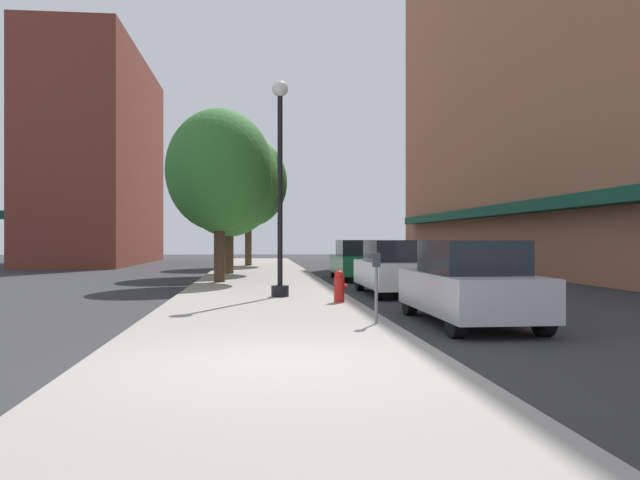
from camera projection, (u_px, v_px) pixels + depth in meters
ground_plane at (356, 279)px, 26.19m from camera, size 90.00×90.00×0.00m
sidewalk_slab at (260, 277)px, 26.78m from camera, size 4.80×50.00×0.12m
building_right_brick at (559, 15)px, 31.28m from camera, size 6.80×40.00×26.01m
building_far_background at (100, 161)px, 43.55m from camera, size 6.80×18.00×14.37m
lamppost at (280, 184)px, 17.00m from camera, size 0.48×0.48×5.90m
fire_hydrant at (339, 286)px, 15.46m from camera, size 0.33×0.26×0.79m
parking_meter_near at (376, 279)px, 11.52m from camera, size 0.14×0.09×1.31m
tree_near at (229, 180)px, 28.55m from camera, size 4.57×4.57×6.95m
tree_mid at (248, 183)px, 37.53m from camera, size 4.69×4.69×7.71m
tree_far at (219, 171)px, 22.86m from camera, size 3.91×3.91×6.36m
car_silver at (469, 284)px, 12.22m from camera, size 1.80×4.30×1.66m
car_white at (394, 268)px, 18.83m from camera, size 1.80×4.30×1.66m
car_green at (357, 261)px, 25.71m from camera, size 1.80×4.30×1.66m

